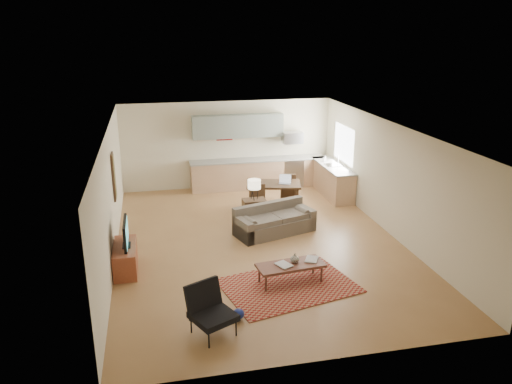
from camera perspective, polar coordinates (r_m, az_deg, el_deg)
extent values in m
plane|color=olive|center=(11.80, 0.31, -5.76)|extent=(9.00, 9.00, 0.00)
plane|color=white|center=(10.98, 0.33, 7.22)|extent=(9.00, 9.00, 0.00)
plane|color=beige|center=(15.59, -3.26, 5.43)|extent=(6.50, 0.00, 6.50)
plane|color=beige|center=(7.32, 8.05, -10.05)|extent=(6.50, 0.00, 6.50)
plane|color=beige|center=(11.11, -16.27, -0.60)|extent=(0.00, 9.00, 9.00)
plane|color=beige|center=(12.40, 15.15, 1.44)|extent=(0.00, 9.00, 9.00)
cube|color=#A5A8AD|center=(15.94, 4.10, 2.35)|extent=(0.62, 0.62, 0.90)
cube|color=#A5A8AD|center=(15.69, 4.17, 6.24)|extent=(0.62, 0.40, 0.35)
cube|color=gray|center=(15.35, -2.09, 7.53)|extent=(2.80, 0.34, 0.70)
cube|color=white|center=(14.98, 10.00, 5.43)|extent=(0.02, 1.40, 1.05)
cube|color=maroon|center=(9.94, 3.74, -10.61)|extent=(2.81, 2.24, 0.02)
imported|color=maroon|center=(9.75, 2.66, -8.51)|extent=(0.48, 0.50, 0.03)
imported|color=navy|center=(10.11, 5.71, -7.59)|extent=(0.51, 0.52, 0.02)
imported|color=black|center=(9.93, 4.45, -7.53)|extent=(0.24, 0.24, 0.18)
imported|color=beige|center=(15.38, 7.87, 3.82)|extent=(0.12, 0.12, 0.19)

